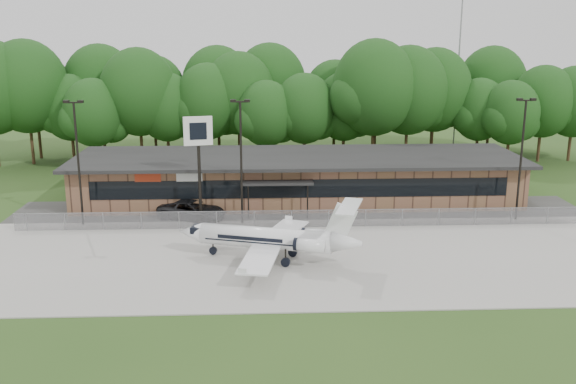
{
  "coord_description": "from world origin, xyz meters",
  "views": [
    {
      "loc": [
        -3.44,
        -34.38,
        15.61
      ],
      "look_at": [
        -1.41,
        12.0,
        3.79
      ],
      "focal_mm": 40.0,
      "sensor_mm": 36.0,
      "label": 1
    }
  ],
  "objects_px": {
    "terminal": "(297,177)",
    "pole_sign": "(198,142)",
    "suv": "(192,210)",
    "business_jet": "(272,239)"
  },
  "relations": [
    {
      "from": "business_jet",
      "to": "terminal",
      "type": "bearing_deg",
      "value": 97.43
    },
    {
      "from": "business_jet",
      "to": "pole_sign",
      "type": "distance_m",
      "value": 12.11
    },
    {
      "from": "terminal",
      "to": "pole_sign",
      "type": "relative_size",
      "value": 4.63
    },
    {
      "from": "terminal",
      "to": "suv",
      "type": "height_order",
      "value": "terminal"
    },
    {
      "from": "business_jet",
      "to": "pole_sign",
      "type": "height_order",
      "value": "pole_sign"
    },
    {
      "from": "suv",
      "to": "pole_sign",
      "type": "distance_m",
      "value": 6.12
    },
    {
      "from": "terminal",
      "to": "business_jet",
      "type": "height_order",
      "value": "business_jet"
    },
    {
      "from": "terminal",
      "to": "suv",
      "type": "relative_size",
      "value": 7.09
    },
    {
      "from": "suv",
      "to": "pole_sign",
      "type": "relative_size",
      "value": 0.65
    },
    {
      "from": "terminal",
      "to": "pole_sign",
      "type": "bearing_deg",
      "value": -139.68
    }
  ]
}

